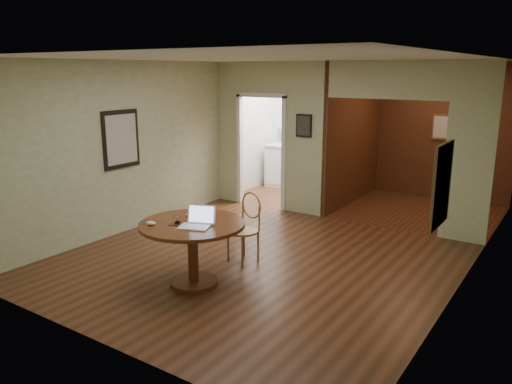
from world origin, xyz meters
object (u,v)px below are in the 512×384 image
Objects in this scene: chair at (246,224)px; closed_laptop at (199,217)px; open_laptop at (198,221)px; dining_table at (193,239)px.

chair reaches higher than closed_laptop.
closed_laptop is (-0.20, 0.26, -0.05)m from open_laptop.
dining_table is 1.00m from chair.
closed_laptop is at bearing 106.80° from dining_table.
closed_laptop reaches higher than dining_table.
dining_table is 1.32× the size of chair.
closed_laptop is at bearing 107.43° from open_laptop.
closed_laptop is at bearing -87.06° from chair.
dining_table is 3.15× the size of open_laptop.
dining_table is at bearing -88.36° from closed_laptop.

